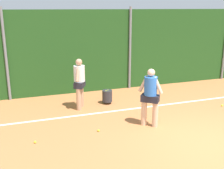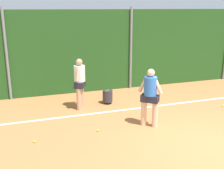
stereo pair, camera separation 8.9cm
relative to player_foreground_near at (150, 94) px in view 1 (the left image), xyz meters
name	(u,v)px [view 1 (the left image)]	position (x,y,z in m)	size (l,w,h in m)	color
ground_plane	(174,120)	(0.94, 0.13, -0.97)	(25.97, 25.97, 0.00)	#C67542
hedge_fence_backdrop	(128,49)	(0.94, 4.00, 0.68)	(16.88, 0.25, 3.30)	#23511E
fence_post_left	(6,55)	(-3.93, 3.82, 0.74)	(0.10, 0.10, 3.41)	gray
fence_post_center	(130,49)	(0.94, 3.82, 0.74)	(0.10, 0.10, 3.41)	gray
court_baseline_paint	(155,106)	(0.94, 1.43, -0.96)	(12.33, 0.10, 0.01)	white
player_foreground_near	(150,94)	(0.00, 0.00, 0.00)	(0.58, 0.55, 1.72)	beige
player_midcourt	(80,81)	(-1.61, 2.09, 0.01)	(0.49, 0.75, 1.74)	tan
ball_hopper	(107,96)	(-0.58, 2.24, -0.68)	(0.36, 0.36, 0.51)	#2D2D33
tennis_ball_0	(98,130)	(-1.54, 0.09, -0.93)	(0.07, 0.07, 0.07)	#CCDB33
tennis_ball_1	(35,142)	(-3.28, -0.04, -0.93)	(0.07, 0.07, 0.07)	#CCDB33
tennis_ball_2	(150,88)	(1.72, 3.43, -0.93)	(0.07, 0.07, 0.07)	#CCDB33
tennis_ball_3	(222,105)	(3.18, 0.65, -0.93)	(0.07, 0.07, 0.07)	#CCDB33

